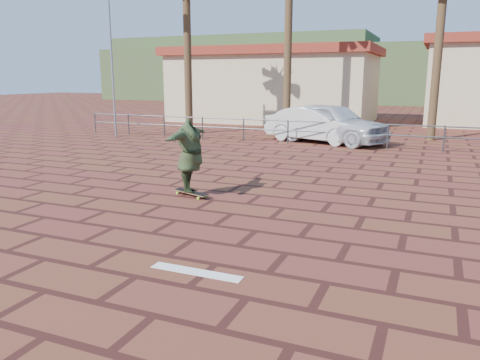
# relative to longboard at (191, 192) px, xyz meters

# --- Properties ---
(ground) EXTENTS (120.00, 120.00, 0.00)m
(ground) POSITION_rel_longboard_xyz_m (1.48, -2.64, -0.09)
(ground) COLOR maroon
(ground) RESTS_ON ground
(paint_stripe) EXTENTS (1.40, 0.22, 0.01)m
(paint_stripe) POSITION_rel_longboard_xyz_m (2.18, -3.84, -0.08)
(paint_stripe) COLOR white
(paint_stripe) RESTS_ON ground
(guardrail) EXTENTS (24.06, 0.06, 1.00)m
(guardrail) POSITION_rel_longboard_xyz_m (1.48, 9.36, 0.59)
(guardrail) COLOR #47494F
(guardrail) RESTS_ON ground
(flagpole) EXTENTS (1.30, 0.10, 8.00)m
(flagpole) POSITION_rel_longboard_xyz_m (-8.39, 8.36, 4.55)
(flagpole) COLOR gray
(flagpole) RESTS_ON ground
(building_west) EXTENTS (12.60, 7.60, 4.50)m
(building_west) POSITION_rel_longboard_xyz_m (-4.52, 19.36, 2.20)
(building_west) COLOR beige
(building_west) RESTS_ON ground
(hill_front) EXTENTS (70.00, 18.00, 6.00)m
(hill_front) POSITION_rel_longboard_xyz_m (1.48, 47.36, 2.91)
(hill_front) COLOR #384C28
(hill_front) RESTS_ON ground
(hill_back) EXTENTS (35.00, 14.00, 8.00)m
(hill_back) POSITION_rel_longboard_xyz_m (-20.52, 53.36, 3.91)
(hill_back) COLOR #384C28
(hill_back) RESTS_ON ground
(longboard) EXTENTS (1.08, 0.57, 0.10)m
(longboard) POSITION_rel_longboard_xyz_m (0.00, 0.00, 0.00)
(longboard) COLOR olive
(longboard) RESTS_ON ground
(skateboarder) EXTENTS (0.83, 2.16, 1.71)m
(skateboarder) POSITION_rel_longboard_xyz_m (0.00, 0.00, 0.87)
(skateboarder) COLOR #2C3A1F
(skateboarder) RESTS_ON longboard
(car_silver) EXTENTS (5.35, 3.72, 1.69)m
(car_silver) POSITION_rel_longboard_xyz_m (1.08, 10.36, 0.76)
(car_silver) COLOR silver
(car_silver) RESTS_ON ground
(car_white) EXTENTS (4.78, 2.85, 1.49)m
(car_white) POSITION_rel_longboard_xyz_m (0.48, 10.36, 0.66)
(car_white) COLOR silver
(car_white) RESTS_ON ground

